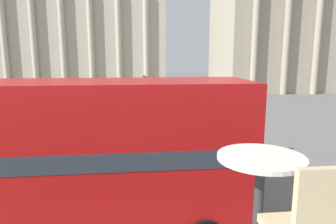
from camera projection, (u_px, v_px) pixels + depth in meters
The scene contains 13 objects.
double_decker_bus at pixel (55, 155), 7.87m from camera, with size 10.31×2.74×4.37m.
cafe_dining_table at pixel (260, 182), 2.08m from camera, with size 0.60×0.60×0.73m.
plaza_building_left at pixel (70, 33), 52.99m from camera, with size 33.40×13.33×18.43m.
plaza_building_right at pixel (305, 24), 47.19m from camera, with size 28.10×14.63×20.40m.
traffic_light_near at pixel (228, 114), 13.88m from camera, with size 0.42×0.24×3.61m.
traffic_light_mid at pixel (97, 102), 18.47m from camera, with size 0.42×0.24×3.40m.
traffic_light_far at pixel (145, 91), 24.09m from camera, with size 0.42×0.24×3.59m.
car_silver at pixel (104, 102), 29.18m from camera, with size 4.20×1.93×1.35m.
car_black at pixel (126, 117), 21.78m from camera, with size 4.20×1.93×1.35m.
pedestrian_grey at pixel (44, 102), 27.28m from camera, with size 0.32×0.32×1.76m.
pedestrian_blue at pixel (94, 120), 18.92m from camera, with size 0.32×0.32×1.82m.
pedestrian_white at pixel (190, 146), 13.49m from camera, with size 0.32×0.32×1.79m.
pedestrian_black at pixel (184, 150), 13.30m from camera, with size 0.32×0.32×1.61m.
Camera 1 is at (-0.20, -2.23, 4.95)m, focal length 32.00 mm.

